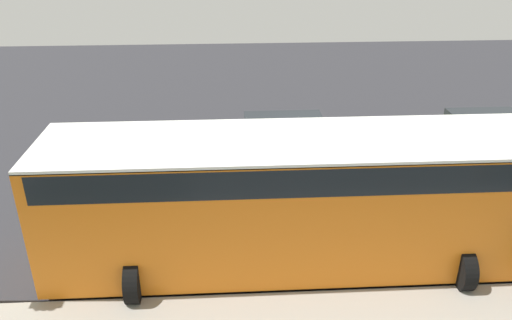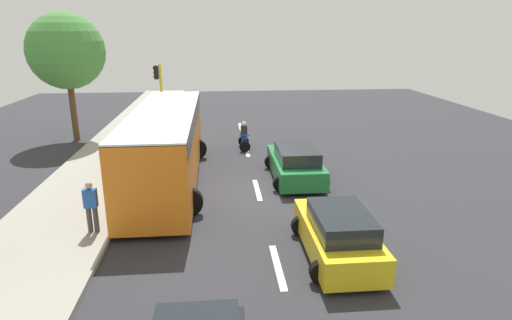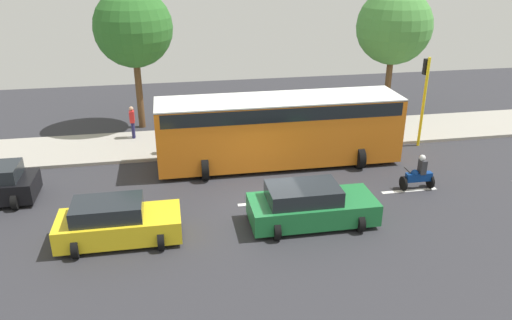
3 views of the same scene
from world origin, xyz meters
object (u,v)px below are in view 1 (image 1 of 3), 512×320
car_yellow_cab (476,137)px  city_bus (296,193)px  motorcycle (104,174)px  car_green (275,142)px

car_yellow_cab → city_bus: city_bus is taller
city_bus → motorcycle: (-3.63, -5.13, -1.20)m
car_green → motorcycle: 5.54m
car_yellow_cab → motorcycle: size_ratio=2.70×
car_green → car_yellow_cab: 6.79m
car_green → car_yellow_cab: bearing=90.0°
car_green → car_yellow_cab: size_ratio=1.11×
city_bus → car_green: bearing=179.2°
car_green → car_yellow_cab: same height
car_green → motorcycle: motorcycle is taller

